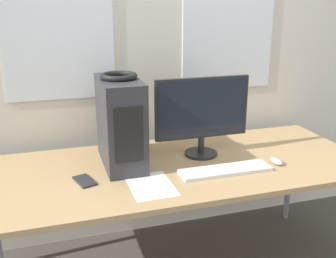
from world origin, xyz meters
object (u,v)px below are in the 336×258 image
at_px(pc_tower, 120,122).
at_px(cell_phone, 85,181).
at_px(keyboard, 225,170).
at_px(headphones, 119,76).
at_px(monitor_main, 202,113).
at_px(mouse, 276,161).

height_order(pc_tower, cell_phone, pc_tower).
height_order(pc_tower, keyboard, pc_tower).
distance_m(keyboard, cell_phone, 0.73).
height_order(headphones, monitor_main, headphones).
bearing_deg(cell_phone, pc_tower, 22.38).
bearing_deg(keyboard, monitor_main, 96.71).
distance_m(headphones, cell_phone, 0.57).
height_order(monitor_main, keyboard, monitor_main).
height_order(keyboard, mouse, mouse).
relative_size(keyboard, cell_phone, 3.03).
height_order(keyboard, cell_phone, keyboard).
distance_m(headphones, mouse, 0.99).
distance_m(keyboard, mouse, 0.32).
height_order(pc_tower, headphones, headphones).
bearing_deg(mouse, cell_phone, 175.66).
xyz_separation_m(headphones, keyboard, (0.50, -0.29, -0.48)).
bearing_deg(monitor_main, keyboard, -83.29).
xyz_separation_m(headphones, mouse, (0.82, -0.26, -0.48)).
bearing_deg(keyboard, cell_phone, 172.12).
bearing_deg(cell_phone, headphones, 22.51).
bearing_deg(pc_tower, keyboard, -29.57).
xyz_separation_m(monitor_main, mouse, (0.35, -0.25, -0.24)).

